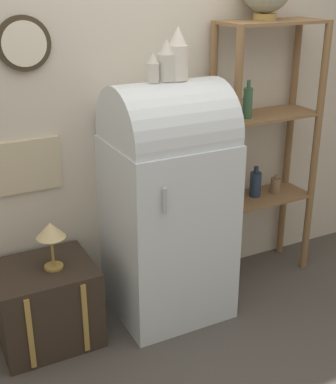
# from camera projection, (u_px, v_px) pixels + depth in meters

# --- Properties ---
(ground_plane) EXTENTS (12.00, 12.00, 0.00)m
(ground_plane) POSITION_uv_depth(u_px,v_px,m) (185.00, 325.00, 3.41)
(ground_plane) COLOR #4C4742
(wall_back) EXTENTS (7.00, 0.09, 2.70)m
(wall_back) POSITION_uv_depth(u_px,v_px,m) (142.00, 98.00, 3.37)
(wall_back) COLOR beige
(wall_back) RESTS_ON ground_plane
(refrigerator) EXTENTS (0.69, 0.66, 1.51)m
(refrigerator) POSITION_uv_depth(u_px,v_px,m) (168.00, 199.00, 3.31)
(refrigerator) COLOR silver
(refrigerator) RESTS_ON ground_plane
(suitcase_trunk) EXTENTS (0.57, 0.50, 0.50)m
(suitcase_trunk) POSITION_uv_depth(u_px,v_px,m) (46.00, 304.00, 3.20)
(suitcase_trunk) COLOR #33281E
(suitcase_trunk) RESTS_ON ground_plane
(shelf_unit) EXTENTS (0.73, 0.34, 1.81)m
(shelf_unit) POSITION_uv_depth(u_px,v_px,m) (264.00, 140.00, 3.66)
(shelf_unit) COLOR olive
(shelf_unit) RESTS_ON ground_plane
(vase_left) EXTENTS (0.07, 0.07, 0.17)m
(vase_left) POSITION_uv_depth(u_px,v_px,m) (153.00, 69.00, 2.96)
(vase_left) COLOR beige
(vase_left) RESTS_ON refrigerator
(vase_center) EXTENTS (0.11, 0.11, 0.23)m
(vase_center) POSITION_uv_depth(u_px,v_px,m) (166.00, 62.00, 3.00)
(vase_center) COLOR beige
(vase_center) RESTS_ON refrigerator
(vase_right) EXTENTS (0.12, 0.12, 0.30)m
(vase_right) POSITION_uv_depth(u_px,v_px,m) (178.00, 55.00, 3.01)
(vase_right) COLOR silver
(vase_right) RESTS_ON refrigerator
(desk_lamp) EXTENTS (0.17, 0.17, 0.29)m
(desk_lamp) POSITION_uv_depth(u_px,v_px,m) (51.00, 233.00, 3.02)
(desk_lamp) COLOR #AD8942
(desk_lamp) RESTS_ON suitcase_trunk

